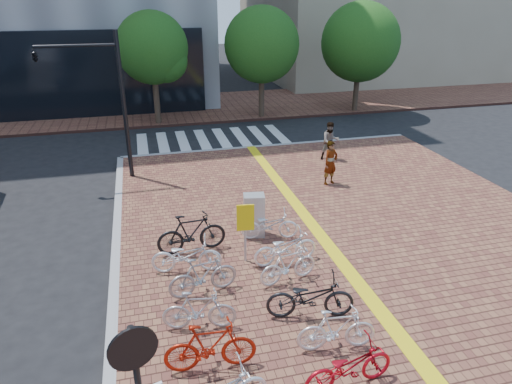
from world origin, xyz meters
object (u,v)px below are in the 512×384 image
object	(u,v)px
bike_8	(310,297)
utility_box	(254,215)
traffic_light_pole	(84,81)
bike_2	(199,310)
pedestrian_b	(330,141)
bike_7	(337,330)
pedestrian_a	(331,163)
bike_3	(203,275)
bike_9	(288,265)
bike_6	(349,367)
yellow_sign	(245,223)
bike_10	(285,247)
bike_11	(269,225)
bike_5	(191,233)
bike_1	(210,347)
bike_4	(187,255)

from	to	relation	value
bike_8	utility_box	xyz separation A→B (m)	(-0.29, 3.97, 0.15)
bike_8	traffic_light_pole	size ratio (longest dim) A/B	0.36
bike_2	pedestrian_b	size ratio (longest dim) A/B	0.97
bike_7	bike_8	bearing A→B (deg)	15.00
pedestrian_a	pedestrian_b	size ratio (longest dim) A/B	1.02
bike_3	bike_9	bearing A→B (deg)	-100.00
bike_6	yellow_sign	distance (m)	4.80
bike_10	yellow_sign	bearing A→B (deg)	67.10
bike_8	pedestrian_b	bearing A→B (deg)	-13.40
bike_2	pedestrian_b	xyz separation A→B (m)	(7.07, 9.61, 0.35)
bike_6	bike_7	bearing A→B (deg)	-16.27
bike_2	yellow_sign	world-z (taller)	yellow_sign
bike_7	yellow_sign	world-z (taller)	yellow_sign
bike_8	pedestrian_a	xyz separation A→B (m)	(3.50, 7.18, 0.33)
bike_3	traffic_light_pole	distance (m)	9.54
pedestrian_a	yellow_sign	size ratio (longest dim) A/B	0.99
bike_8	pedestrian_a	size ratio (longest dim) A/B	1.17
bike_2	bike_8	world-z (taller)	bike_8
pedestrian_b	pedestrian_a	bearing A→B (deg)	-107.40
utility_box	bike_9	bearing A→B (deg)	-84.57
bike_2	bike_10	world-z (taller)	bike_2
bike_7	traffic_light_pole	size ratio (longest dim) A/B	0.30
bike_10	bike_11	size ratio (longest dim) A/B	1.06
bike_2	traffic_light_pole	xyz separation A→B (m)	(-2.66, 9.69, 3.35)
utility_box	bike_5	bearing A→B (deg)	-166.10
bike_10	bike_11	world-z (taller)	bike_10
bike_1	bike_7	world-z (taller)	bike_1
bike_4	bike_10	size ratio (longest dim) A/B	1.02
bike_11	bike_3	bearing A→B (deg)	145.33
bike_10	bike_7	bearing A→B (deg)	174.50
bike_8	bike_5	bearing A→B (deg)	44.18
pedestrian_a	bike_7	bearing A→B (deg)	-132.24
bike_6	utility_box	size ratio (longest dim) A/B	1.35
bike_4	pedestrian_a	world-z (taller)	pedestrian_a
bike_11	bike_7	bearing A→B (deg)	-168.00
bike_3	bike_11	distance (m)	3.20
bike_1	bike_9	xyz separation A→B (m)	(2.36, 2.42, -0.06)
yellow_sign	bike_3	bearing A→B (deg)	-138.91
pedestrian_b	utility_box	size ratio (longest dim) A/B	1.24
bike_6	bike_10	distance (m)	4.36
bike_8	traffic_light_pole	world-z (taller)	traffic_light_pole
bike_1	bike_10	size ratio (longest dim) A/B	1.00
bike_4	bike_10	world-z (taller)	bike_4
bike_7	bike_10	xyz separation A→B (m)	(-0.01, 3.39, -0.02)
pedestrian_a	yellow_sign	world-z (taller)	yellow_sign
bike_3	pedestrian_a	world-z (taller)	pedestrian_a
bike_5	bike_11	size ratio (longest dim) A/B	1.15
traffic_light_pole	bike_8	bearing A→B (deg)	-62.62
bike_2	pedestrian_a	size ratio (longest dim) A/B	0.95
bike_3	bike_9	distance (m)	2.15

